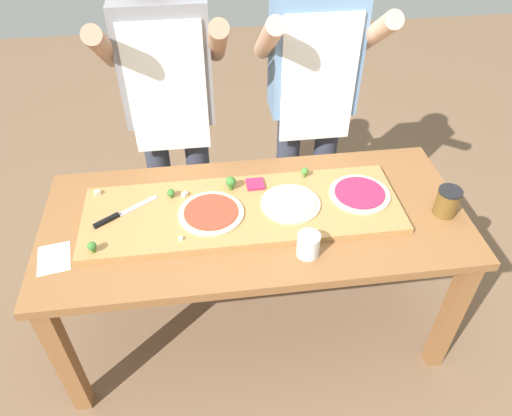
# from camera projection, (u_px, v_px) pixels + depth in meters

# --- Properties ---
(ground_plane) EXTENTS (8.00, 8.00, 0.00)m
(ground_plane) POSITION_uv_depth(u_px,v_px,m) (255.00, 321.00, 2.50)
(ground_plane) COLOR brown
(prep_table) EXTENTS (1.75, 0.78, 0.75)m
(prep_table) POSITION_uv_depth(u_px,v_px,m) (255.00, 232.00, 2.06)
(prep_table) COLOR brown
(prep_table) RESTS_ON ground
(cutting_board) EXTENTS (1.31, 0.43, 0.03)m
(cutting_board) POSITION_uv_depth(u_px,v_px,m) (243.00, 210.00, 2.00)
(cutting_board) COLOR #B27F47
(cutting_board) RESTS_ON prep_table
(chefs_knife) EXTENTS (0.25, 0.18, 0.02)m
(chefs_knife) POSITION_uv_depth(u_px,v_px,m) (117.00, 215.00, 1.95)
(chefs_knife) COLOR #B7BABF
(chefs_knife) RESTS_ON cutting_board
(pizza_whole_beet_magenta) EXTENTS (0.26, 0.26, 0.02)m
(pizza_whole_beet_magenta) POSITION_uv_depth(u_px,v_px,m) (360.00, 194.00, 2.05)
(pizza_whole_beet_magenta) COLOR beige
(pizza_whole_beet_magenta) RESTS_ON cutting_board
(pizza_whole_cheese_artichoke) EXTENTS (0.25, 0.25, 0.02)m
(pizza_whole_cheese_artichoke) POSITION_uv_depth(u_px,v_px,m) (291.00, 203.00, 2.00)
(pizza_whole_cheese_artichoke) COLOR beige
(pizza_whole_cheese_artichoke) RESTS_ON cutting_board
(pizza_whole_tomato_red) EXTENTS (0.27, 0.27, 0.02)m
(pizza_whole_tomato_red) POSITION_uv_depth(u_px,v_px,m) (211.00, 213.00, 1.96)
(pizza_whole_tomato_red) COLOR beige
(pizza_whole_tomato_red) RESTS_ON cutting_board
(pizza_slice_far_right) EXTENTS (0.08, 0.08, 0.01)m
(pizza_slice_far_right) POSITION_uv_depth(u_px,v_px,m) (255.00, 184.00, 2.10)
(pizza_slice_far_right) COLOR #9E234C
(pizza_slice_far_right) RESTS_ON cutting_board
(broccoli_floret_center_left) EXTENTS (0.03, 0.03, 0.04)m
(broccoli_floret_center_left) POSITION_uv_depth(u_px,v_px,m) (171.00, 193.00, 2.03)
(broccoli_floret_center_left) COLOR #3F7220
(broccoli_floret_center_left) RESTS_ON cutting_board
(broccoli_floret_center_right) EXTENTS (0.03, 0.03, 0.05)m
(broccoli_floret_center_right) POSITION_uv_depth(u_px,v_px,m) (92.00, 246.00, 1.79)
(broccoli_floret_center_right) COLOR #3F7220
(broccoli_floret_center_right) RESTS_ON cutting_board
(broccoli_floret_back_mid) EXTENTS (0.05, 0.05, 0.06)m
(broccoli_floret_back_mid) POSITION_uv_depth(u_px,v_px,m) (231.00, 182.00, 2.06)
(broccoli_floret_back_mid) COLOR #3F7220
(broccoli_floret_back_mid) RESTS_ON cutting_board
(broccoli_floret_front_mid) EXTENTS (0.03, 0.03, 0.05)m
(broccoli_floret_front_mid) POSITION_uv_depth(u_px,v_px,m) (305.00, 172.00, 2.13)
(broccoli_floret_front_mid) COLOR #487A23
(broccoli_floret_front_mid) RESTS_ON cutting_board
(cheese_crumble_a) EXTENTS (0.03, 0.03, 0.02)m
(cheese_crumble_a) POSITION_uv_depth(u_px,v_px,m) (97.00, 193.00, 2.05)
(cheese_crumble_a) COLOR silver
(cheese_crumble_a) RESTS_ON cutting_board
(cheese_crumble_b) EXTENTS (0.03, 0.03, 0.02)m
(cheese_crumble_b) POSITION_uv_depth(u_px,v_px,m) (185.00, 195.00, 2.04)
(cheese_crumble_b) COLOR silver
(cheese_crumble_b) RESTS_ON cutting_board
(cheese_crumble_c) EXTENTS (0.02, 0.02, 0.01)m
(cheese_crumble_c) POSITION_uv_depth(u_px,v_px,m) (181.00, 239.00, 1.85)
(cheese_crumble_c) COLOR white
(cheese_crumble_c) RESTS_ON cutting_board
(flour_cup) EXTENTS (0.09, 0.09, 0.10)m
(flour_cup) POSITION_uv_depth(u_px,v_px,m) (308.00, 246.00, 1.81)
(flour_cup) COLOR white
(flour_cup) RESTS_ON prep_table
(sauce_jar) EXTENTS (0.10, 0.10, 0.12)m
(sauce_jar) POSITION_uv_depth(u_px,v_px,m) (447.00, 202.00, 1.97)
(sauce_jar) COLOR brown
(sauce_jar) RESTS_ON prep_table
(recipe_note) EXTENTS (0.14, 0.17, 0.00)m
(recipe_note) POSITION_uv_depth(u_px,v_px,m) (54.00, 258.00, 1.82)
(recipe_note) COLOR white
(recipe_note) RESTS_ON prep_table
(cook_left) EXTENTS (0.54, 0.39, 1.67)m
(cook_left) POSITION_uv_depth(u_px,v_px,m) (170.00, 99.00, 2.22)
(cook_left) COLOR #333847
(cook_left) RESTS_ON ground
(cook_right) EXTENTS (0.54, 0.39, 1.67)m
(cook_right) POSITION_uv_depth(u_px,v_px,m) (312.00, 90.00, 2.29)
(cook_right) COLOR #333847
(cook_right) RESTS_ON ground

